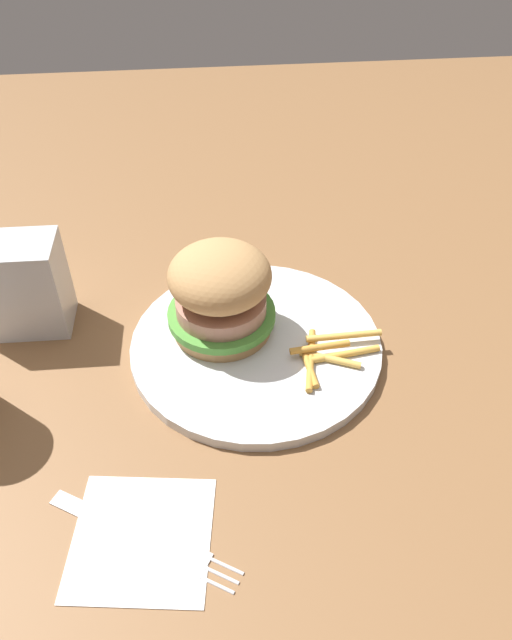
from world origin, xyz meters
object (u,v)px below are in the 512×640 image
Objects in this scene: plate at (256,345)px; sandwich at (220,292)px; fork at (143,537)px; fries_pile at (327,353)px; napkin at (142,537)px; napkin_dispenser at (21,286)px.

sandwich reaches higher than plate.
fork is at bearing -108.67° from sandwich.
fries_pile reaches higher than napkin.
fries_pile is 0.25m from napkin.
plate is 2.31× the size of sandwich.
napkin_dispenser is at bearing 168.76° from sandwich.
sandwich reaches higher than fries_pile.
napkin is 0.00m from fork.
fork reaches higher than napkin.
fork is at bearing -118.59° from plate.
plate is 0.23m from napkin.
plate is 2.66× the size of fries_pile.
fries_pile is 0.33m from napkin_dispenser.
sandwich is at bearing 152.31° from fries_pile.
fork is (-0.11, -0.20, -0.00)m from plate.
plate is at bearing 156.92° from fries_pile.
plate is 0.07m from sandwich.
sandwich is 0.21m from napkin_dispenser.
plate is 1.66× the size of fork.
napkin is 1.04× the size of napkin_dispenser.
napkin is 0.30m from napkin_dispenser.
napkin_dispenser is (-0.13, 0.27, 0.05)m from fork.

